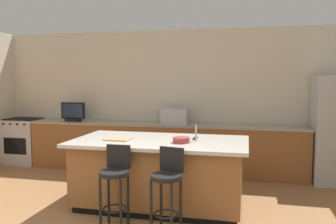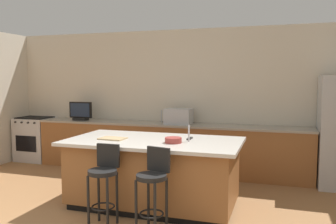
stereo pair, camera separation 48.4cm
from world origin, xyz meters
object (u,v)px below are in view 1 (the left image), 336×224
bar_stool_right (167,183)px  cutting_board (118,139)px  range_oven (24,141)px  bar_stool_left (115,179)px  tv_monitor (73,113)px  fruit_bowl (181,140)px  tv_remote (195,138)px  microwave (175,116)px  kitchen_island (160,172)px

bar_stool_right → cutting_board: size_ratio=2.77×
range_oven → bar_stool_left: size_ratio=0.97×
bar_stool_left → tv_monitor: bearing=126.3°
range_oven → fruit_bowl: 4.16m
tv_monitor → tv_remote: (2.65, -1.53, -0.15)m
tv_monitor → bar_stool_left: tv_monitor is taller
microwave → kitchen_island: bearing=-84.9°
bar_stool_right → fruit_bowl: bearing=100.2°
microwave → fruit_bowl: (0.48, -1.91, -0.10)m
kitchen_island → microwave: (-0.16, 1.77, 0.58)m
tv_monitor → bar_stool_left: (1.86, -2.51, -0.50)m
kitchen_island → bar_stool_left: size_ratio=2.44×
kitchen_island → cutting_board: 0.73m
fruit_bowl → tv_remote: fruit_bowl is taller
tv_monitor → bar_stool_right: 3.59m
range_oven → tv_remote: size_ratio=5.46×
cutting_board → tv_remote: bearing=17.4°
range_oven → cutting_board: (2.79, -1.89, 0.46)m
tv_monitor → cutting_board: (1.64, -1.84, -0.15)m
bar_stool_right → cutting_board: 1.15m
microwave → bar_stool_left: 2.61m
kitchen_island → bar_stool_right: bar_stool_right is taller
fruit_bowl → cutting_board: size_ratio=0.62×
kitchen_island → fruit_bowl: bearing=-24.0°
tv_monitor → bar_stool_right: bearing=-45.6°
bar_stool_right → cutting_board: bearing=152.8°
range_oven → bar_stool_right: bearing=-35.5°
tv_remote → cutting_board: size_ratio=0.49×
fruit_bowl → tv_remote: bearing=67.8°
kitchen_island → microwave: 1.87m
bar_stool_left → fruit_bowl: 1.00m
kitchen_island → cutting_board: size_ratio=6.70×
kitchen_island → fruit_bowl: 0.60m
range_oven → tv_remote: 4.14m
microwave → bar_stool_left: size_ratio=0.50×
kitchen_island → tv_remote: size_ratio=13.77×
microwave → bar_stool_right: size_ratio=0.50×
microwave → cutting_board: size_ratio=1.37×
bar_stool_left → cutting_board: bar_stool_left is taller
bar_stool_left → bar_stool_right: bearing=-3.5°
kitchen_island → tv_remote: bearing=22.1°
bar_stool_left → microwave: bearing=85.8°
bar_stool_right → tv_remote: (0.16, 1.01, 0.35)m
bar_stool_left → kitchen_island: bearing=66.9°
fruit_bowl → bar_stool_right: bearing=-92.1°
cutting_board → bar_stool_right: bearing=-39.6°
kitchen_island → tv_remote: 0.67m
fruit_bowl → range_oven: bearing=152.5°
kitchen_island → cutting_board: bearing=-166.7°
tv_monitor → tv_remote: bearing=-30.0°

